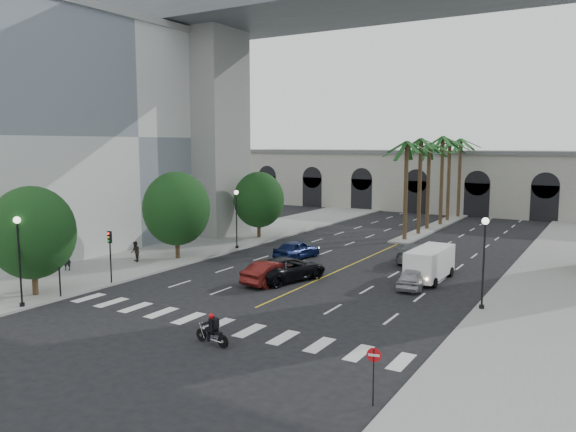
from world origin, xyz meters
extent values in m
plane|color=black|center=(0.00, 0.00, 0.00)|extent=(140.00, 140.00, 0.00)
cube|color=gray|center=(-15.00, 15.00, 0.07)|extent=(8.00, 100.00, 0.15)
cube|color=gray|center=(15.00, 15.00, 0.07)|extent=(8.00, 100.00, 0.15)
cube|color=gray|center=(0.00, 38.00, 0.10)|extent=(2.00, 24.00, 0.20)
cube|color=silver|center=(-27.00, 12.00, 10.00)|extent=(16.00, 32.00, 20.00)
cube|color=gray|center=(-27.00, 12.00, 20.30)|extent=(16.50, 32.50, 0.60)
cube|color=#B7B4A4|center=(0.00, 55.00, 4.00)|extent=(70.00, 10.00, 8.00)
cube|color=slate|center=(0.00, 55.00, 8.25)|extent=(71.00, 10.50, 0.50)
cube|color=gray|center=(-18.50, 22.00, 10.40)|extent=(5.00, 6.00, 20.80)
cylinder|color=#47331E|center=(0.00, 28.00, 4.75)|extent=(0.40, 0.40, 9.50)
cylinder|color=#47331E|center=(0.10, 32.00, 4.90)|extent=(0.40, 0.40, 9.80)
cylinder|color=#47331E|center=(-0.20, 36.00, 4.65)|extent=(0.40, 0.40, 9.30)
cylinder|color=#47331E|center=(0.15, 40.00, 5.05)|extent=(0.40, 0.40, 10.10)
cylinder|color=#47331E|center=(-0.10, 44.00, 4.80)|extent=(0.40, 0.40, 9.60)
cylinder|color=#47331E|center=(0.20, 48.00, 4.95)|extent=(0.40, 0.40, 9.90)
cylinder|color=#382616|center=(-13.00, -3.00, 1.17)|extent=(0.36, 0.36, 2.34)
ellipsoid|color=black|center=(-13.00, -3.00, 4.03)|extent=(5.20, 5.20, 5.72)
cylinder|color=#382616|center=(-13.00, 10.00, 1.22)|extent=(0.36, 0.36, 2.45)
ellipsoid|color=black|center=(-13.00, 10.00, 4.22)|extent=(5.44, 5.44, 5.98)
cylinder|color=#382616|center=(-13.00, 22.00, 1.13)|extent=(0.36, 0.36, 2.27)
ellipsoid|color=black|center=(-13.00, 22.00, 3.91)|extent=(5.04, 5.04, 5.54)
cylinder|color=black|center=(-11.40, -5.00, 0.18)|extent=(0.28, 0.28, 0.36)
cylinder|color=black|center=(-11.40, -5.00, 2.60)|extent=(0.11, 0.11, 5.00)
sphere|color=white|center=(-11.40, -5.00, 5.15)|extent=(0.40, 0.40, 0.40)
cylinder|color=black|center=(-11.40, 16.00, 0.18)|extent=(0.28, 0.28, 0.36)
cylinder|color=black|center=(-11.40, 16.00, 2.60)|extent=(0.11, 0.11, 5.00)
sphere|color=white|center=(-11.40, 16.00, 5.15)|extent=(0.40, 0.40, 0.40)
cylinder|color=black|center=(11.40, 8.00, 0.18)|extent=(0.28, 0.28, 0.36)
cylinder|color=black|center=(11.40, 8.00, 2.60)|extent=(0.11, 0.11, 5.00)
sphere|color=white|center=(11.40, 8.00, 5.15)|extent=(0.40, 0.40, 0.40)
cylinder|color=black|center=(-11.30, -2.50, 1.75)|extent=(0.10, 0.10, 3.50)
cube|color=black|center=(-11.30, -2.50, 3.25)|extent=(0.25, 0.18, 0.80)
cylinder|color=black|center=(-11.30, 1.50, 1.75)|extent=(0.10, 0.10, 3.50)
cube|color=black|center=(-11.30, 1.50, 3.25)|extent=(0.25, 0.18, 0.80)
cylinder|color=black|center=(0.84, -3.89, 0.31)|extent=(0.63, 0.20, 0.62)
cylinder|color=black|center=(2.31, -4.11, 0.31)|extent=(0.63, 0.20, 0.62)
cube|color=silver|center=(1.63, -4.01, 0.39)|extent=(0.45, 0.35, 0.27)
cube|color=black|center=(1.48, -3.98, 0.68)|extent=(0.59, 0.31, 0.21)
cube|color=black|center=(1.93, -4.06, 0.64)|extent=(0.50, 0.32, 0.12)
cylinder|color=black|center=(1.07, -3.92, 0.91)|extent=(0.12, 0.56, 0.03)
cube|color=black|center=(1.70, -4.02, 1.03)|extent=(0.33, 0.43, 0.54)
cube|color=black|center=(1.86, -4.04, 1.08)|extent=(0.19, 0.33, 0.39)
sphere|color=red|center=(1.56, -4.00, 1.38)|extent=(0.27, 0.27, 0.27)
imported|color=#9B9BA0|center=(6.39, 10.94, 0.67)|extent=(2.11, 4.13, 1.35)
imported|color=#571311|center=(-2.22, 7.31, 0.78)|extent=(2.29, 4.90, 1.55)
imported|color=black|center=(-1.76, 8.65, 0.81)|extent=(4.33, 6.37, 1.62)
imported|color=#5A5C5F|center=(3.98, 19.00, 0.76)|extent=(2.33, 5.30, 1.52)
imported|color=#101D4E|center=(-4.89, 15.38, 0.77)|extent=(2.52, 4.78, 1.55)
cube|color=white|center=(6.74, 13.58, 1.28)|extent=(2.11, 5.36, 1.96)
cube|color=black|center=(6.67, 11.08, 1.52)|extent=(1.82, 0.30, 0.83)
cylinder|color=black|center=(5.76, 11.74, 0.34)|extent=(0.29, 0.70, 0.69)
cylinder|color=black|center=(7.62, 11.69, 0.34)|extent=(0.29, 0.70, 0.69)
cylinder|color=black|center=(5.86, 15.47, 0.34)|extent=(0.29, 0.70, 0.69)
cylinder|color=black|center=(7.73, 15.42, 0.34)|extent=(0.29, 0.70, 0.69)
imported|color=black|center=(-16.96, 2.45, 1.00)|extent=(0.74, 0.64, 1.71)
imported|color=black|center=(-14.84, 7.15, 0.97)|extent=(1.00, 0.94, 1.63)
cylinder|color=black|center=(10.50, -5.99, 1.07)|extent=(0.05, 0.05, 2.13)
cylinder|color=red|center=(10.50, -5.99, 1.91)|extent=(0.53, 0.15, 0.53)
cube|color=silver|center=(10.50, -5.99, 1.91)|extent=(0.40, 0.11, 0.09)
camera|label=1|loc=(17.65, -24.12, 9.41)|focal=35.00mm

